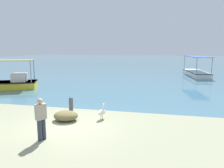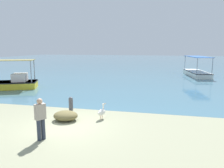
{
  "view_description": "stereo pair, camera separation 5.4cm",
  "coord_description": "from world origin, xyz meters",
  "px_view_note": "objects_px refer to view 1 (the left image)",
  "views": [
    {
      "loc": [
        4.23,
        -8.91,
        3.63
      ],
      "look_at": [
        1.02,
        5.34,
        1.18
      ],
      "focal_mm": 35.0,
      "sensor_mm": 36.0,
      "label": 1
    },
    {
      "loc": [
        4.29,
        -8.9,
        3.63
      ],
      "look_at": [
        1.02,
        5.34,
        1.18
      ],
      "focal_mm": 35.0,
      "sensor_mm": 36.0,
      "label": 2
    }
  ],
  "objects_px": {
    "fisherman_standing": "(41,118)",
    "glass_bottle": "(40,122)",
    "fishing_boat_center": "(196,72)",
    "net_pile": "(66,116)",
    "fishing_boat_far_left": "(8,82)",
    "mooring_bollard": "(71,103)",
    "pelican": "(102,112)"
  },
  "relations": [
    {
      "from": "fisherman_standing",
      "to": "glass_bottle",
      "type": "xyz_separation_m",
      "value": [
        -1.03,
        1.56,
        -0.8
      ]
    },
    {
      "from": "fishing_boat_center",
      "to": "net_pile",
      "type": "height_order",
      "value": "fishing_boat_center"
    },
    {
      "from": "fishing_boat_far_left",
      "to": "net_pile",
      "type": "height_order",
      "value": "fishing_boat_far_left"
    },
    {
      "from": "net_pile",
      "to": "glass_bottle",
      "type": "xyz_separation_m",
      "value": [
        -0.96,
        -0.83,
        -0.14
      ]
    },
    {
      "from": "fishing_boat_far_left",
      "to": "mooring_bollard",
      "type": "relative_size",
      "value": 6.84
    },
    {
      "from": "fisherman_standing",
      "to": "net_pile",
      "type": "relative_size",
      "value": 1.38
    },
    {
      "from": "fishing_boat_center",
      "to": "mooring_bollard",
      "type": "relative_size",
      "value": 8.19
    },
    {
      "from": "pelican",
      "to": "glass_bottle",
      "type": "relative_size",
      "value": 2.96
    },
    {
      "from": "fisherman_standing",
      "to": "fishing_boat_center",
      "type": "bearing_deg",
      "value": 68.07
    },
    {
      "from": "glass_bottle",
      "to": "mooring_bollard",
      "type": "bearing_deg",
      "value": 78.64
    },
    {
      "from": "fishing_boat_center",
      "to": "fishing_boat_far_left",
      "type": "height_order",
      "value": "fishing_boat_far_left"
    },
    {
      "from": "fishing_boat_center",
      "to": "fishing_boat_far_left",
      "type": "distance_m",
      "value": 21.95
    },
    {
      "from": "net_pile",
      "to": "fishing_boat_far_left",
      "type": "bearing_deg",
      "value": 141.55
    },
    {
      "from": "mooring_bollard",
      "to": "glass_bottle",
      "type": "xyz_separation_m",
      "value": [
        -0.51,
        -2.54,
        -0.32
      ]
    },
    {
      "from": "fishing_boat_center",
      "to": "mooring_bollard",
      "type": "xyz_separation_m",
      "value": [
        -9.48,
        -18.17,
        -0.06
      ]
    },
    {
      "from": "fishing_boat_far_left",
      "to": "glass_bottle",
      "type": "height_order",
      "value": "fishing_boat_far_left"
    },
    {
      "from": "mooring_bollard",
      "to": "net_pile",
      "type": "distance_m",
      "value": 1.77
    },
    {
      "from": "mooring_bollard",
      "to": "net_pile",
      "type": "height_order",
      "value": "mooring_bollard"
    },
    {
      "from": "fishing_boat_center",
      "to": "mooring_bollard",
      "type": "bearing_deg",
      "value": -117.56
    },
    {
      "from": "pelican",
      "to": "mooring_bollard",
      "type": "xyz_separation_m",
      "value": [
        -2.17,
        1.09,
        0.05
      ]
    },
    {
      "from": "fishing_boat_far_left",
      "to": "mooring_bollard",
      "type": "bearing_deg",
      "value": -32.21
    },
    {
      "from": "fisherman_standing",
      "to": "glass_bottle",
      "type": "height_order",
      "value": "fisherman_standing"
    },
    {
      "from": "mooring_bollard",
      "to": "fishing_boat_far_left",
      "type": "bearing_deg",
      "value": 147.79
    },
    {
      "from": "fishing_boat_center",
      "to": "fisherman_standing",
      "type": "xyz_separation_m",
      "value": [
        -8.97,
        -22.26,
        0.42
      ]
    },
    {
      "from": "fishing_boat_center",
      "to": "net_pile",
      "type": "xyz_separation_m",
      "value": [
        -9.03,
        -19.88,
        -0.25
      ]
    },
    {
      "from": "fisherman_standing",
      "to": "pelican",
      "type": "bearing_deg",
      "value": 61.18
    },
    {
      "from": "glass_bottle",
      "to": "net_pile",
      "type": "bearing_deg",
      "value": 40.73
    },
    {
      "from": "mooring_bollard",
      "to": "fisherman_standing",
      "type": "relative_size",
      "value": 0.47
    },
    {
      "from": "fishing_boat_far_left",
      "to": "fishing_boat_center",
      "type": "bearing_deg",
      "value": 36.32
    },
    {
      "from": "fishing_boat_center",
      "to": "fisherman_standing",
      "type": "height_order",
      "value": "fishing_boat_center"
    },
    {
      "from": "fishing_boat_center",
      "to": "glass_bottle",
      "type": "bearing_deg",
      "value": -115.76
    },
    {
      "from": "net_pile",
      "to": "mooring_bollard",
      "type": "bearing_deg",
      "value": 104.9
    }
  ]
}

